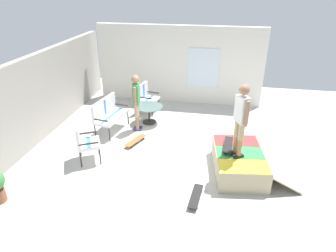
{
  "coord_description": "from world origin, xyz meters",
  "views": [
    {
      "loc": [
        -6.66,
        -1.06,
        4.22
      ],
      "look_at": [
        0.22,
        0.23,
        0.7
      ],
      "focal_mm": 31.59,
      "sensor_mm": 36.0,
      "label": 1
    }
  ],
  "objects_px": {
    "patio_table": "(149,111)",
    "skateboard_spare": "(196,196)",
    "skate_ramp": "(240,162)",
    "person_skater": "(241,116)",
    "patio_chair_by_wall": "(83,140)",
    "person_watching": "(136,99)",
    "skateboard_on_ramp": "(228,145)",
    "patio_chair_near_house": "(146,95)",
    "patio_bench": "(108,112)",
    "skateboard_by_bench": "(136,141)"
  },
  "relations": [
    {
      "from": "skateboard_by_bench",
      "to": "patio_bench",
      "type": "bearing_deg",
      "value": 58.55
    },
    {
      "from": "skateboard_on_ramp",
      "to": "skateboard_by_bench",
      "type": "bearing_deg",
      "value": 74.69
    },
    {
      "from": "patio_chair_by_wall",
      "to": "skateboard_by_bench",
      "type": "relative_size",
      "value": 1.25
    },
    {
      "from": "skate_ramp",
      "to": "person_skater",
      "type": "relative_size",
      "value": 1.19
    },
    {
      "from": "person_watching",
      "to": "skateboard_by_bench",
      "type": "relative_size",
      "value": 2.12
    },
    {
      "from": "patio_table",
      "to": "person_watching",
      "type": "distance_m",
      "value": 0.85
    },
    {
      "from": "patio_table",
      "to": "patio_bench",
      "type": "bearing_deg",
      "value": 125.91
    },
    {
      "from": "skate_ramp",
      "to": "person_watching",
      "type": "height_order",
      "value": "person_watching"
    },
    {
      "from": "patio_chair_by_wall",
      "to": "patio_table",
      "type": "xyz_separation_m",
      "value": [
        2.49,
        -1.06,
        -0.21
      ]
    },
    {
      "from": "skateboard_spare",
      "to": "skateboard_by_bench",
      "type": "bearing_deg",
      "value": 42.94
    },
    {
      "from": "patio_chair_by_wall",
      "to": "skateboard_spare",
      "type": "xyz_separation_m",
      "value": [
        -0.97,
        -2.93,
        -0.53
      ]
    },
    {
      "from": "patio_table",
      "to": "person_skater",
      "type": "height_order",
      "value": "person_skater"
    },
    {
      "from": "skate_ramp",
      "to": "person_skater",
      "type": "distance_m",
      "value": 1.29
    },
    {
      "from": "patio_chair_by_wall",
      "to": "skateboard_spare",
      "type": "height_order",
      "value": "patio_chair_by_wall"
    },
    {
      "from": "skate_ramp",
      "to": "skateboard_by_bench",
      "type": "relative_size",
      "value": 2.5
    },
    {
      "from": "patio_bench",
      "to": "person_watching",
      "type": "xyz_separation_m",
      "value": [
        0.24,
        -0.83,
        0.4
      ]
    },
    {
      "from": "person_watching",
      "to": "skateboard_on_ramp",
      "type": "relative_size",
      "value": 2.14
    },
    {
      "from": "patio_chair_near_house",
      "to": "skateboard_on_ramp",
      "type": "height_order",
      "value": "patio_chair_near_house"
    },
    {
      "from": "patio_bench",
      "to": "person_skater",
      "type": "distance_m",
      "value": 4.19
    },
    {
      "from": "patio_bench",
      "to": "person_watching",
      "type": "distance_m",
      "value": 0.96
    },
    {
      "from": "patio_chair_by_wall",
      "to": "person_skater",
      "type": "relative_size",
      "value": 0.6
    },
    {
      "from": "person_skater",
      "to": "skate_ramp",
      "type": "bearing_deg",
      "value": -38.89
    },
    {
      "from": "person_watching",
      "to": "skateboard_on_ramp",
      "type": "xyz_separation_m",
      "value": [
        -1.55,
        -2.72,
        -0.4
      ]
    },
    {
      "from": "patio_chair_by_wall",
      "to": "skateboard_on_ramp",
      "type": "bearing_deg",
      "value": -83.59
    },
    {
      "from": "patio_table",
      "to": "skateboard_spare",
      "type": "distance_m",
      "value": 3.95
    },
    {
      "from": "person_skater",
      "to": "skateboard_on_ramp",
      "type": "height_order",
      "value": "person_skater"
    },
    {
      "from": "person_watching",
      "to": "patio_table",
      "type": "bearing_deg",
      "value": -23.9
    },
    {
      "from": "person_skater",
      "to": "skateboard_spare",
      "type": "bearing_deg",
      "value": 142.83
    },
    {
      "from": "skate_ramp",
      "to": "patio_chair_near_house",
      "type": "height_order",
      "value": "patio_chair_near_house"
    },
    {
      "from": "patio_chair_near_house",
      "to": "patio_table",
      "type": "relative_size",
      "value": 1.13
    },
    {
      "from": "patio_chair_by_wall",
      "to": "skateboard_spare",
      "type": "distance_m",
      "value": 3.13
    },
    {
      "from": "patio_bench",
      "to": "skateboard_spare",
      "type": "distance_m",
      "value": 4.02
    },
    {
      "from": "patio_bench",
      "to": "patio_table",
      "type": "relative_size",
      "value": 1.47
    },
    {
      "from": "skate_ramp",
      "to": "skateboard_on_ramp",
      "type": "xyz_separation_m",
      "value": [
        0.15,
        0.31,
        0.35
      ]
    },
    {
      "from": "skate_ramp",
      "to": "patio_table",
      "type": "distance_m",
      "value": 3.59
    },
    {
      "from": "skateboard_by_bench",
      "to": "skateboard_on_ramp",
      "type": "relative_size",
      "value": 1.01
    },
    {
      "from": "patio_chair_near_house",
      "to": "person_watching",
      "type": "height_order",
      "value": "person_watching"
    },
    {
      "from": "skate_ramp",
      "to": "patio_chair_by_wall",
      "type": "height_order",
      "value": "patio_chair_by_wall"
    },
    {
      "from": "person_watching",
      "to": "skateboard_on_ramp",
      "type": "bearing_deg",
      "value": -119.72
    },
    {
      "from": "patio_bench",
      "to": "person_watching",
      "type": "bearing_deg",
      "value": -74.0
    },
    {
      "from": "patio_table",
      "to": "skateboard_by_bench",
      "type": "relative_size",
      "value": 1.1
    },
    {
      "from": "patio_table",
      "to": "skateboard_spare",
      "type": "xyz_separation_m",
      "value": [
        -3.46,
        -1.87,
        -0.32
      ]
    },
    {
      "from": "patio_chair_near_house",
      "to": "skateboard_by_bench",
      "type": "bearing_deg",
      "value": -173.79
    },
    {
      "from": "patio_chair_near_house",
      "to": "skateboard_spare",
      "type": "xyz_separation_m",
      "value": [
        -4.28,
        -2.17,
        -0.53
      ]
    },
    {
      "from": "patio_bench",
      "to": "patio_chair_near_house",
      "type": "xyz_separation_m",
      "value": [
        1.6,
        -0.77,
        -0.0
      ]
    },
    {
      "from": "skate_ramp",
      "to": "person_skater",
      "type": "height_order",
      "value": "person_skater"
    },
    {
      "from": "skate_ramp",
      "to": "skateboard_on_ramp",
      "type": "distance_m",
      "value": 0.5
    },
    {
      "from": "skate_ramp",
      "to": "patio_chair_by_wall",
      "type": "relative_size",
      "value": 2.01
    },
    {
      "from": "skate_ramp",
      "to": "patio_chair_near_house",
      "type": "xyz_separation_m",
      "value": [
        3.06,
        3.1,
        0.34
      ]
    },
    {
      "from": "patio_bench",
      "to": "skateboard_spare",
      "type": "xyz_separation_m",
      "value": [
        -2.69,
        -2.94,
        -0.53
      ]
    }
  ]
}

